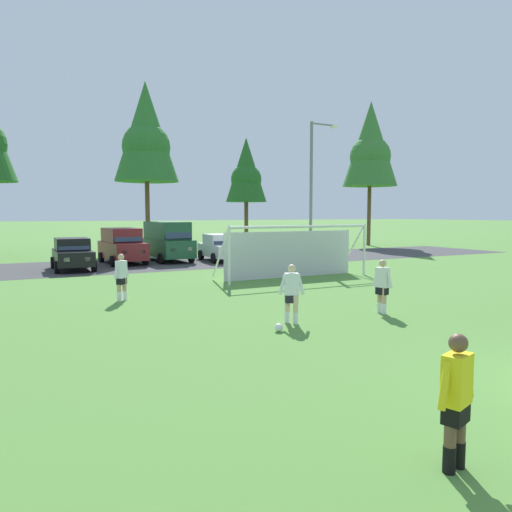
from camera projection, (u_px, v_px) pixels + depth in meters
name	position (u px, v px, depth m)	size (l,w,h in m)	color
ground_plane	(239.00, 282.00, 21.18)	(400.00, 400.00, 0.00)	#518438
parking_lot_strip	(173.00, 263.00, 29.61)	(52.00, 8.40, 0.01)	#3D3D3F
soccer_ball	(279.00, 328.00, 12.26)	(0.22, 0.22, 0.22)	white
soccer_goal	(293.00, 251.00, 22.61)	(7.44, 2.00, 2.57)	white
referee	(456.00, 402.00, 5.58)	(0.75, 0.35, 1.64)	brown
player_striker_near	(382.00, 286.00, 14.49)	(0.35, 0.74, 1.64)	tan
player_midfield_center	(292.00, 294.00, 13.14)	(0.68, 0.43, 1.64)	beige
player_defender_far	(121.00, 277.00, 16.60)	(0.63, 0.52, 1.64)	tan
parked_car_slot_far_left	(73.00, 254.00, 25.80)	(2.06, 4.21, 1.72)	black
parked_car_slot_left	(122.00, 245.00, 29.05)	(2.36, 4.71, 2.16)	maroon
parked_car_slot_center_left	(168.00, 240.00, 30.62)	(2.37, 4.89, 2.52)	#194C2D
parked_car_slot_center	(220.00, 247.00, 30.70)	(2.20, 4.29, 1.72)	silver
parked_car_slot_center_right	(269.00, 247.00, 31.28)	(2.29, 4.33, 1.72)	red
tree_center_back	(146.00, 135.00, 37.81)	(5.04, 5.04, 13.43)	brown
tree_mid_right	(246.00, 172.00, 43.20)	(3.70, 3.70, 9.87)	brown
tree_right_edge	(370.00, 147.00, 45.33)	(5.11, 5.11, 13.62)	brown
street_lamp	(313.00, 191.00, 28.68)	(2.00, 0.32, 8.47)	slate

